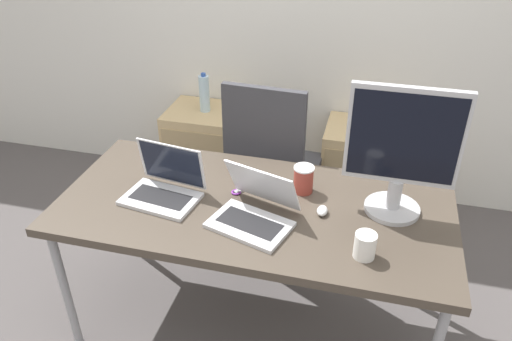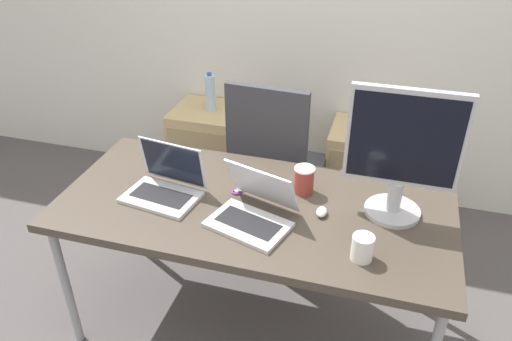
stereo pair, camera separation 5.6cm
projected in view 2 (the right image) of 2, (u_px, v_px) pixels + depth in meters
name	position (u px, v px, depth m)	size (l,w,h in m)	color
ground_plane	(254.00, 322.00, 2.57)	(14.00, 14.00, 0.00)	#514C4C
wall_back	(318.00, 2.00, 3.03)	(10.00, 0.05, 2.60)	silver
desk	(253.00, 213.00, 2.21)	(1.72, 0.80, 0.74)	#473D33
office_chair	(276.00, 182.00, 2.95)	(0.56, 0.57, 1.08)	#232326
cabinet_left	(213.00, 150.00, 3.50)	(0.52, 0.42, 0.61)	tan
cabinet_right	(368.00, 172.00, 3.24)	(0.52, 0.42, 0.61)	tan
water_bottle	(210.00, 93.00, 3.28)	(0.07, 0.07, 0.26)	silver
laptop_left	(165.00, 185.00, 2.22)	(0.35, 0.29, 0.23)	silver
laptop_right	(253.00, 211.00, 2.06)	(0.37, 0.38, 0.22)	silver
monitor	(402.00, 154.00, 1.97)	(0.45, 0.24, 0.56)	#B7B7BC
mouse	(322.00, 212.00, 2.11)	(0.05, 0.07, 0.03)	silver
coffee_cup_white	(362.00, 248.00, 1.85)	(0.08, 0.08, 0.10)	white
coffee_cup_brown	(304.00, 180.00, 2.23)	(0.09, 0.09, 0.13)	maroon
scissors	(245.00, 189.00, 2.27)	(0.13, 0.14, 0.01)	#B2B2B7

